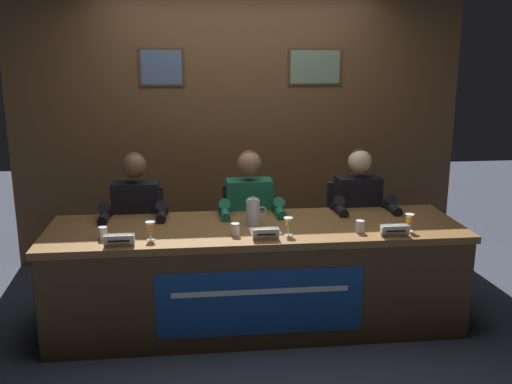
% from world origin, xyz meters
% --- Properties ---
extents(ground_plane, '(12.00, 12.00, 0.00)m').
position_xyz_m(ground_plane, '(0.00, 0.00, 0.00)').
color(ground_plane, '#383D4C').
extents(wall_back_panelled, '(4.18, 0.14, 2.60)m').
position_xyz_m(wall_back_panelled, '(0.00, 1.45, 1.30)').
color(wall_back_panelled, brown).
rests_on(wall_back_panelled, ground_plane).
extents(conference_table, '(2.98, 0.86, 0.76)m').
position_xyz_m(conference_table, '(-0.00, -0.11, 0.52)').
color(conference_table, brown).
rests_on(conference_table, ground_plane).
extents(chair_left, '(0.44, 0.44, 0.90)m').
position_xyz_m(chair_left, '(-0.89, 0.61, 0.43)').
color(chair_left, black).
rests_on(chair_left, ground_plane).
extents(panelist_left, '(0.51, 0.48, 1.22)m').
position_xyz_m(panelist_left, '(-0.89, 0.41, 0.71)').
color(panelist_left, black).
rests_on(panelist_left, ground_plane).
extents(nameplate_left, '(0.20, 0.06, 0.08)m').
position_xyz_m(nameplate_left, '(-0.93, -0.35, 0.80)').
color(nameplate_left, white).
rests_on(nameplate_left, conference_table).
extents(juice_glass_left, '(0.06, 0.06, 0.12)m').
position_xyz_m(juice_glass_left, '(-0.73, -0.23, 0.84)').
color(juice_glass_left, white).
rests_on(juice_glass_left, conference_table).
extents(water_cup_left, '(0.06, 0.06, 0.08)m').
position_xyz_m(water_cup_left, '(-1.05, -0.19, 0.80)').
color(water_cup_left, silver).
rests_on(water_cup_left, conference_table).
extents(chair_center, '(0.44, 0.44, 0.90)m').
position_xyz_m(chair_center, '(0.00, 0.61, 0.43)').
color(chair_center, black).
rests_on(chair_center, ground_plane).
extents(panelist_center, '(0.51, 0.48, 1.22)m').
position_xyz_m(panelist_center, '(0.00, 0.41, 0.71)').
color(panelist_center, black).
rests_on(panelist_center, ground_plane).
extents(nameplate_center, '(0.18, 0.06, 0.08)m').
position_xyz_m(nameplate_center, '(0.03, -0.32, 0.80)').
color(nameplate_center, white).
rests_on(nameplate_center, conference_table).
extents(juice_glass_center, '(0.06, 0.06, 0.12)m').
position_xyz_m(juice_glass_center, '(0.19, -0.24, 0.84)').
color(juice_glass_center, white).
rests_on(juice_glass_center, conference_table).
extents(water_cup_center, '(0.06, 0.06, 0.08)m').
position_xyz_m(water_cup_center, '(-0.17, -0.21, 0.80)').
color(water_cup_center, silver).
rests_on(water_cup_center, conference_table).
extents(chair_right, '(0.44, 0.44, 0.90)m').
position_xyz_m(chair_right, '(0.89, 0.61, 0.43)').
color(chair_right, black).
rests_on(chair_right, ground_plane).
extents(panelist_right, '(0.51, 0.48, 1.22)m').
position_xyz_m(panelist_right, '(0.89, 0.41, 0.71)').
color(panelist_right, black).
rests_on(panelist_right, ground_plane).
extents(nameplate_right, '(0.19, 0.06, 0.08)m').
position_xyz_m(nameplate_right, '(0.91, -0.34, 0.80)').
color(nameplate_right, white).
rests_on(nameplate_right, conference_table).
extents(juice_glass_right, '(0.06, 0.06, 0.12)m').
position_xyz_m(juice_glass_right, '(1.05, -0.25, 0.84)').
color(juice_glass_right, white).
rests_on(juice_glass_right, conference_table).
extents(water_cup_right, '(0.06, 0.06, 0.08)m').
position_xyz_m(water_cup_right, '(0.70, -0.24, 0.80)').
color(water_cup_right, silver).
rests_on(water_cup_right, conference_table).
extents(water_pitcher_central, '(0.15, 0.10, 0.21)m').
position_xyz_m(water_pitcher_central, '(-0.02, 0.04, 0.85)').
color(water_pitcher_central, silver).
rests_on(water_pitcher_central, conference_table).
extents(document_stack_center, '(0.21, 0.15, 0.01)m').
position_xyz_m(document_stack_center, '(0.05, -0.16, 0.76)').
color(document_stack_center, white).
rests_on(document_stack_center, conference_table).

